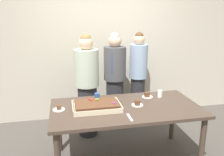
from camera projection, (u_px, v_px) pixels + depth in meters
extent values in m
cube|color=beige|center=(104.00, 37.00, 4.36)|extent=(8.00, 0.12, 3.00)
cube|color=#47382D|center=(126.00, 108.00, 3.05)|extent=(1.90, 0.99, 0.04)
cylinder|color=#47382D|center=(202.00, 145.00, 2.93)|extent=(0.07, 0.07, 0.74)
cylinder|color=#47382D|center=(59.00, 127.00, 3.37)|extent=(0.07, 0.07, 0.74)
cylinder|color=#47382D|center=(172.00, 117.00, 3.71)|extent=(0.07, 0.07, 0.74)
cube|color=beige|center=(97.00, 108.00, 2.98)|extent=(0.60, 0.41, 0.01)
cube|color=beige|center=(99.00, 112.00, 2.79)|extent=(0.60, 0.01, 0.05)
cube|color=beige|center=(94.00, 100.00, 3.17)|extent=(0.60, 0.01, 0.05)
cube|color=beige|center=(73.00, 108.00, 2.92)|extent=(0.01, 0.41, 0.05)
cube|color=beige|center=(119.00, 104.00, 3.03)|extent=(0.01, 0.41, 0.05)
cube|color=brown|center=(96.00, 105.00, 2.97)|extent=(0.53, 0.34, 0.07)
sphere|color=red|center=(89.00, 99.00, 3.06)|extent=(0.03, 0.03, 0.03)
sphere|color=purple|center=(114.00, 103.00, 2.92)|extent=(0.03, 0.03, 0.03)
sphere|color=green|center=(98.00, 100.00, 3.04)|extent=(0.03, 0.03, 0.03)
sphere|color=orange|center=(96.00, 100.00, 3.04)|extent=(0.03, 0.03, 0.03)
sphere|color=red|center=(91.00, 100.00, 3.03)|extent=(0.03, 0.03, 0.03)
cylinder|color=white|center=(137.00, 105.00, 3.08)|extent=(0.15, 0.15, 0.01)
cube|color=brown|center=(137.00, 103.00, 3.07)|extent=(0.06, 0.06, 0.06)
cylinder|color=white|center=(147.00, 97.00, 3.39)|extent=(0.15, 0.15, 0.01)
cube|color=brown|center=(147.00, 95.00, 3.37)|extent=(0.06, 0.06, 0.06)
cylinder|color=white|center=(59.00, 110.00, 2.94)|extent=(0.15, 0.15, 0.01)
cube|color=brown|center=(59.00, 107.00, 2.94)|extent=(0.05, 0.06, 0.05)
cylinder|color=white|center=(160.00, 94.00, 3.38)|extent=(0.07, 0.07, 0.10)
cylinder|color=#2D5199|center=(97.00, 97.00, 3.26)|extent=(0.07, 0.07, 0.10)
cube|color=silver|center=(130.00, 117.00, 2.73)|extent=(0.03, 0.20, 0.01)
cylinder|color=#28282D|center=(88.00, 110.00, 3.84)|extent=(0.30, 0.30, 0.84)
cylinder|color=#B7C6B2|center=(87.00, 68.00, 3.65)|extent=(0.38, 0.38, 0.57)
sphere|color=beige|center=(86.00, 43.00, 3.55)|extent=(0.21, 0.21, 0.21)
sphere|color=olive|center=(86.00, 39.00, 3.53)|extent=(0.17, 0.17, 0.17)
cylinder|color=#28282D|center=(137.00, 99.00, 4.39)|extent=(0.25, 0.25, 0.81)
cylinder|color=#93ADCC|center=(138.00, 61.00, 4.20)|extent=(0.32, 0.32, 0.60)
sphere|color=beige|center=(139.00, 39.00, 4.10)|extent=(0.19, 0.19, 0.19)
sphere|color=brown|center=(139.00, 36.00, 4.08)|extent=(0.15, 0.15, 0.15)
cylinder|color=#28282D|center=(115.00, 102.00, 4.17)|extent=(0.30, 0.30, 0.84)
cylinder|color=#4C4C51|center=(115.00, 63.00, 3.98)|extent=(0.37, 0.37, 0.56)
cube|color=navy|center=(113.00, 64.00, 3.81)|extent=(0.04, 0.02, 0.36)
sphere|color=beige|center=(115.00, 41.00, 3.88)|extent=(0.21, 0.21, 0.21)
sphere|color=#B2A899|center=(115.00, 37.00, 3.87)|extent=(0.17, 0.17, 0.17)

